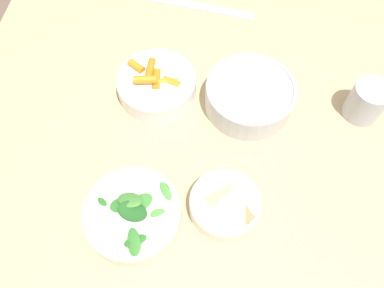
% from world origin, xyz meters
% --- Properties ---
extents(ground_plane, '(10.00, 10.00, 0.00)m').
position_xyz_m(ground_plane, '(0.00, 0.00, 0.00)').
color(ground_plane, brown).
extents(dining_table, '(1.12, 0.98, 0.74)m').
position_xyz_m(dining_table, '(0.00, 0.00, 0.63)').
color(dining_table, tan).
rests_on(dining_table, ground_plane).
extents(bowl_carrots, '(0.18, 0.18, 0.06)m').
position_xyz_m(bowl_carrots, '(-0.11, 0.12, 0.77)').
color(bowl_carrots, white).
rests_on(bowl_carrots, dining_table).
extents(bowl_greens, '(0.18, 0.18, 0.09)m').
position_xyz_m(bowl_greens, '(-0.11, -0.19, 0.77)').
color(bowl_greens, silver).
rests_on(bowl_greens, dining_table).
extents(bowl_beans_hotdog, '(0.20, 0.20, 0.07)m').
position_xyz_m(bowl_beans_hotdog, '(0.09, 0.10, 0.77)').
color(bowl_beans_hotdog, silver).
rests_on(bowl_beans_hotdog, dining_table).
extents(bowl_cookies, '(0.14, 0.14, 0.04)m').
position_xyz_m(bowl_cookies, '(0.06, -0.15, 0.76)').
color(bowl_cookies, silver).
rests_on(bowl_cookies, dining_table).
extents(ruler, '(0.31, 0.07, 0.00)m').
position_xyz_m(ruler, '(-0.05, 0.41, 0.74)').
color(ruler, '#EFB7C6').
rests_on(ruler, dining_table).
extents(cup, '(0.08, 0.08, 0.09)m').
position_xyz_m(cup, '(0.34, 0.11, 0.78)').
color(cup, '#B2B7C1').
rests_on(cup, dining_table).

